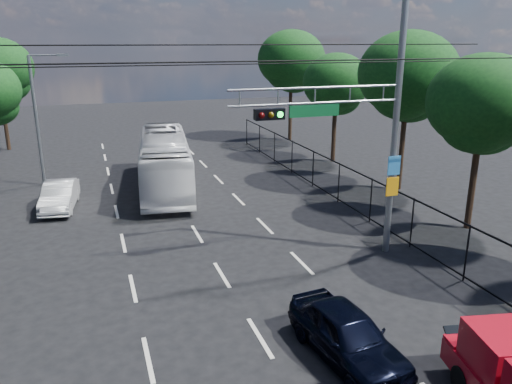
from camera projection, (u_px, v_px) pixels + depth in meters
name	position (u px, v px, depth m)	size (l,w,h in m)	color
lane_markings	(188.00, 218.00, 22.61)	(6.12, 38.00, 0.01)	beige
signal_mast	(366.00, 116.00, 17.26)	(6.43, 0.39, 9.50)	slate
streetlight_left	(39.00, 114.00, 26.77)	(2.09, 0.22, 7.08)	slate
utility_wires	(211.00, 57.00, 15.82)	(22.00, 5.04, 0.74)	black
fence_right	(357.00, 192.00, 22.99)	(0.06, 34.03, 2.00)	black
tree_right_b	(482.00, 110.00, 20.07)	(4.50, 4.50, 7.31)	black
tree_right_c	(408.00, 81.00, 25.49)	(5.10, 5.10, 8.29)	black
tree_right_d	(336.00, 87.00, 31.97)	(4.32, 4.32, 7.02)	black
tree_right_e	(291.00, 64.00, 38.96)	(5.28, 5.28, 8.58)	black
navy_hatchback	(347.00, 334.00, 12.52)	(1.58, 3.93, 1.34)	black
white_bus	(165.00, 161.00, 26.96)	(2.47, 10.55, 2.94)	silver
white_van	(60.00, 196.00, 23.77)	(1.37, 3.93, 1.29)	silver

